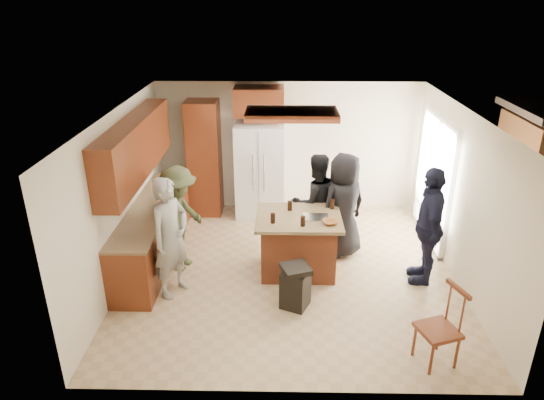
{
  "coord_description": "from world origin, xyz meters",
  "views": [
    {
      "loc": [
        -0.15,
        -6.53,
        4.03
      ],
      "look_at": [
        -0.28,
        0.13,
        1.15
      ],
      "focal_mm": 32.0,
      "sensor_mm": 36.0,
      "label": 1
    }
  ],
  "objects_px": {
    "person_front_left": "(171,238)",
    "refrigerator": "(260,170)",
    "person_behind_left": "(316,202)",
    "trash_bin": "(295,286)",
    "person_counter": "(179,219)",
    "person_behind_right": "(343,206)",
    "person_side_right": "(428,226)",
    "spindle_chair": "(439,330)",
    "kitchen_island": "(298,243)"
  },
  "relations": [
    {
      "from": "kitchen_island",
      "to": "spindle_chair",
      "type": "bearing_deg",
      "value": -52.07
    },
    {
      "from": "person_side_right",
      "to": "spindle_chair",
      "type": "bearing_deg",
      "value": -1.5
    },
    {
      "from": "refrigerator",
      "to": "person_side_right",
      "type": "bearing_deg",
      "value": -42.21
    },
    {
      "from": "person_behind_right",
      "to": "spindle_chair",
      "type": "relative_size",
      "value": 1.75
    },
    {
      "from": "person_front_left",
      "to": "person_counter",
      "type": "relative_size",
      "value": 1.06
    },
    {
      "from": "refrigerator",
      "to": "trash_bin",
      "type": "relative_size",
      "value": 2.86
    },
    {
      "from": "trash_bin",
      "to": "person_behind_left",
      "type": "bearing_deg",
      "value": 77.81
    },
    {
      "from": "person_front_left",
      "to": "person_counter",
      "type": "bearing_deg",
      "value": 33.4
    },
    {
      "from": "refrigerator",
      "to": "person_behind_right",
      "type": "bearing_deg",
      "value": -47.94
    },
    {
      "from": "person_side_right",
      "to": "trash_bin",
      "type": "height_order",
      "value": "person_side_right"
    },
    {
      "from": "spindle_chair",
      "to": "person_front_left",
      "type": "bearing_deg",
      "value": 157.68
    },
    {
      "from": "refrigerator",
      "to": "trash_bin",
      "type": "distance_m",
      "value": 3.15
    },
    {
      "from": "person_front_left",
      "to": "person_behind_right",
      "type": "relative_size",
      "value": 1.02
    },
    {
      "from": "refrigerator",
      "to": "kitchen_island",
      "type": "height_order",
      "value": "refrigerator"
    },
    {
      "from": "trash_bin",
      "to": "spindle_chair",
      "type": "height_order",
      "value": "spindle_chair"
    },
    {
      "from": "kitchen_island",
      "to": "spindle_chair",
      "type": "height_order",
      "value": "spindle_chair"
    },
    {
      "from": "person_side_right",
      "to": "kitchen_island",
      "type": "distance_m",
      "value": 1.94
    },
    {
      "from": "person_front_left",
      "to": "person_side_right",
      "type": "height_order",
      "value": "person_side_right"
    },
    {
      "from": "person_front_left",
      "to": "refrigerator",
      "type": "relative_size",
      "value": 0.98
    },
    {
      "from": "person_side_right",
      "to": "person_counter",
      "type": "height_order",
      "value": "person_side_right"
    },
    {
      "from": "person_behind_left",
      "to": "refrigerator",
      "type": "xyz_separation_m",
      "value": [
        -0.98,
        1.35,
        0.07
      ]
    },
    {
      "from": "person_behind_right",
      "to": "person_side_right",
      "type": "xyz_separation_m",
      "value": [
        1.14,
        -0.75,
        0.03
      ]
    },
    {
      "from": "person_behind_left",
      "to": "person_front_left",
      "type": "bearing_deg",
      "value": 16.34
    },
    {
      "from": "person_behind_right",
      "to": "person_front_left",
      "type": "bearing_deg",
      "value": -8.22
    },
    {
      "from": "person_side_right",
      "to": "refrigerator",
      "type": "height_order",
      "value": "refrigerator"
    },
    {
      "from": "refrigerator",
      "to": "trash_bin",
      "type": "bearing_deg",
      "value": -78.53
    },
    {
      "from": "person_behind_left",
      "to": "trash_bin",
      "type": "distance_m",
      "value": 1.79
    },
    {
      "from": "person_counter",
      "to": "spindle_chair",
      "type": "distance_m",
      "value": 4.0
    },
    {
      "from": "person_behind_right",
      "to": "refrigerator",
      "type": "bearing_deg",
      "value": -80.9
    },
    {
      "from": "person_behind_left",
      "to": "spindle_chair",
      "type": "height_order",
      "value": "person_behind_left"
    },
    {
      "from": "kitchen_island",
      "to": "trash_bin",
      "type": "distance_m",
      "value": 0.95
    },
    {
      "from": "person_counter",
      "to": "refrigerator",
      "type": "relative_size",
      "value": 0.93
    },
    {
      "from": "person_behind_right",
      "to": "trash_bin",
      "type": "distance_m",
      "value": 1.76
    },
    {
      "from": "spindle_chair",
      "to": "person_behind_left",
      "type": "bearing_deg",
      "value": 114.66
    },
    {
      "from": "person_front_left",
      "to": "person_side_right",
      "type": "distance_m",
      "value": 3.69
    },
    {
      "from": "person_behind_left",
      "to": "kitchen_island",
      "type": "height_order",
      "value": "person_behind_left"
    },
    {
      "from": "kitchen_island",
      "to": "spindle_chair",
      "type": "xyz_separation_m",
      "value": [
        1.57,
        -2.01,
        -0.02
      ]
    },
    {
      "from": "kitchen_island",
      "to": "spindle_chair",
      "type": "relative_size",
      "value": 1.29
    },
    {
      "from": "person_behind_left",
      "to": "kitchen_island",
      "type": "relative_size",
      "value": 1.3
    },
    {
      "from": "refrigerator",
      "to": "spindle_chair",
      "type": "height_order",
      "value": "refrigerator"
    },
    {
      "from": "person_side_right",
      "to": "person_behind_right",
      "type": "bearing_deg",
      "value": -115.07
    },
    {
      "from": "person_front_left",
      "to": "refrigerator",
      "type": "bearing_deg",
      "value": 8.76
    },
    {
      "from": "person_behind_right",
      "to": "spindle_chair",
      "type": "distance_m",
      "value": 2.71
    },
    {
      "from": "spindle_chair",
      "to": "person_counter",
      "type": "bearing_deg",
      "value": 148.4
    },
    {
      "from": "person_side_right",
      "to": "kitchen_island",
      "type": "xyz_separation_m",
      "value": [
        -1.88,
        0.22,
        -0.42
      ]
    },
    {
      "from": "person_front_left",
      "to": "refrigerator",
      "type": "height_order",
      "value": "refrigerator"
    },
    {
      "from": "person_front_left",
      "to": "person_side_right",
      "type": "xyz_separation_m",
      "value": [
        3.67,
        0.41,
        0.01
      ]
    },
    {
      "from": "person_behind_left",
      "to": "trash_bin",
      "type": "xyz_separation_m",
      "value": [
        -0.36,
        -1.68,
        -0.52
      ]
    },
    {
      "from": "person_front_left",
      "to": "person_behind_left",
      "type": "xyz_separation_m",
      "value": [
        2.1,
        1.37,
        -0.05
      ]
    },
    {
      "from": "person_counter",
      "to": "kitchen_island",
      "type": "relative_size",
      "value": 1.31
    }
  ]
}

